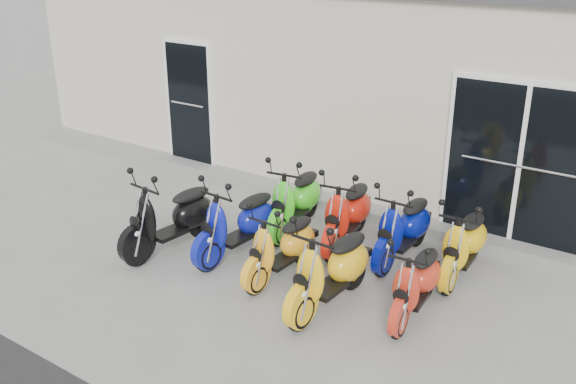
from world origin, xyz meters
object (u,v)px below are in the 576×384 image
scooter_front_black (170,208)px  scooter_back_green (296,191)px  scooter_front_orange_b (331,260)px  scooter_back_blue (404,219)px  scooter_back_yellow (465,235)px  scooter_front_orange_a (282,238)px  scooter_front_blue (237,214)px  scooter_back_red (348,205)px  scooter_front_red (417,274)px

scooter_front_black → scooter_back_green: bearing=61.1°
scooter_front_orange_b → scooter_back_blue: scooter_front_orange_b is taller
scooter_front_black → scooter_back_yellow: bearing=29.4°
scooter_front_orange_a → scooter_front_orange_b: (0.85, -0.26, 0.07)m
scooter_front_orange_a → scooter_back_green: (-0.63, 1.25, 0.06)m
scooter_back_green → scooter_back_blue: bearing=-7.9°
scooter_front_black → scooter_front_orange_a: (1.65, 0.22, -0.08)m
scooter_front_black → scooter_front_blue: size_ratio=1.04×
scooter_front_blue → scooter_front_orange_a: bearing=-7.4°
scooter_front_orange_a → scooter_back_yellow: (1.84, 1.30, 0.02)m
scooter_back_yellow → scooter_front_orange_b: bearing=-125.7°
scooter_front_orange_a → scooter_back_green: 1.40m
scooter_back_green → scooter_back_red: scooter_back_green is taller
scooter_front_blue → scooter_back_blue: size_ratio=1.04×
scooter_front_blue → scooter_front_red: bearing=3.1°
scooter_front_orange_a → scooter_back_red: bearing=82.6°
scooter_front_black → scooter_front_orange_b: scooter_front_black is taller
scooter_back_blue → scooter_front_orange_a: bearing=-128.6°
scooter_back_blue → scooter_front_black: bearing=-150.4°
scooter_front_black → scooter_back_blue: scooter_front_black is taller
scooter_back_blue → scooter_back_yellow: size_ratio=1.03×
scooter_front_orange_a → scooter_back_blue: 1.64m
scooter_back_green → scooter_back_blue: scooter_back_green is taller
scooter_front_orange_a → scooter_back_red: scooter_back_red is taller
scooter_front_red → scooter_back_red: (-1.51, 1.13, 0.07)m
scooter_front_blue → scooter_front_red: 2.55m
scooter_front_orange_a → scooter_front_red: size_ratio=1.04×
scooter_front_orange_a → scooter_back_red: size_ratio=0.91×
scooter_front_black → scooter_front_orange_a: 1.67m
scooter_front_black → scooter_back_green: size_ratio=1.04×
scooter_back_green → scooter_back_red: (0.85, 0.00, -0.00)m
scooter_back_green → scooter_back_yellow: size_ratio=1.07×
scooter_front_blue → scooter_back_green: (0.19, 1.09, -0.00)m
scooter_front_red → scooter_back_blue: scooter_back_blue is taller
scooter_front_red → scooter_back_green: size_ratio=0.87×
scooter_front_blue → scooter_back_yellow: size_ratio=1.07×
scooter_back_red → scooter_back_blue: bearing=-7.3°
scooter_front_blue → scooter_back_blue: bearing=34.9°
scooter_front_blue → scooter_front_orange_a: size_ratio=1.11×
scooter_front_black → scooter_front_blue: bearing=30.7°
scooter_front_black → scooter_front_orange_a: bearing=13.5°
scooter_front_red → scooter_back_blue: (-0.69, 1.15, 0.06)m
scooter_back_green → scooter_back_yellow: 2.47m
scooter_front_red → scooter_back_yellow: bearing=79.7°
scooter_back_green → scooter_back_blue: (1.67, 0.03, -0.02)m
scooter_front_orange_b → scooter_back_green: bearing=137.3°
scooter_front_red → scooter_back_blue: 1.34m
scooter_front_orange_a → scooter_back_blue: size_ratio=0.93×
scooter_front_black → scooter_back_blue: (2.68, 1.50, -0.04)m
scooter_front_black → scooter_back_blue: bearing=35.0°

